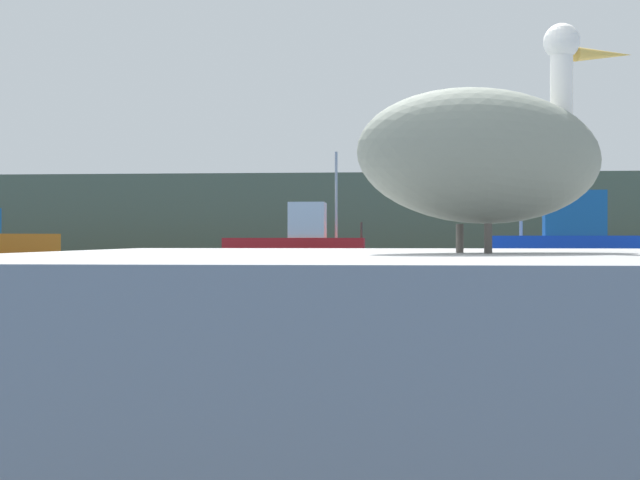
% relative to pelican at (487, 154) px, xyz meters
% --- Properties ---
extents(ground_plane, '(260.00, 260.00, 0.00)m').
position_rel_pelican_xyz_m(ground_plane, '(-1.12, 0.34, -1.27)').
color(ground_plane, navy).
extents(hillside_backdrop, '(140.00, 16.15, 5.69)m').
position_rel_pelican_xyz_m(hillside_backdrop, '(-1.12, 66.54, 1.58)').
color(hillside_backdrop, '#5B664C').
rests_on(hillside_backdrop, ground).
extents(pier_dock, '(3.64, 3.15, 0.89)m').
position_rel_pelican_xyz_m(pier_dock, '(-0.01, -0.01, -0.83)').
color(pier_dock, '#989898').
rests_on(pier_dock, ground).
extents(pelican, '(1.28, 1.01, 0.93)m').
position_rel_pelican_xyz_m(pelican, '(0.00, 0.00, 0.00)').
color(pelican, gray).
rests_on(pelican, pier_dock).
extents(fishing_boat_red, '(6.39, 1.77, 4.88)m').
position_rel_pelican_xyz_m(fishing_boat_red, '(-4.44, 35.71, -0.42)').
color(fishing_boat_red, red).
rests_on(fishing_boat_red, ground).
extents(fishing_boat_blue, '(5.65, 1.88, 4.03)m').
position_rel_pelican_xyz_m(fishing_boat_blue, '(6.30, 29.09, -0.31)').
color(fishing_boat_blue, blue).
rests_on(fishing_boat_blue, ground).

